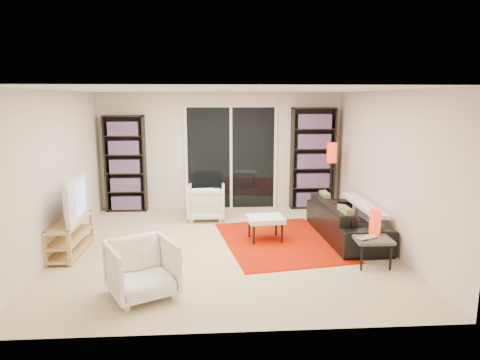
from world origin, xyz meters
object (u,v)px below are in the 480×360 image
object	(u,v)px
bookshelf_right	(313,158)
tv_stand	(70,236)
ottoman	(265,220)
sofa	(347,220)
floor_lamp	(332,160)
bookshelf_left	(125,164)
armchair_front	(142,269)
side_table	(372,240)
armchair_back	(206,202)

from	to	relation	value
bookshelf_right	tv_stand	xyz separation A→B (m)	(-4.22, -2.45, -0.79)
tv_stand	ottoman	xyz separation A→B (m)	(2.98, 0.37, 0.08)
sofa	floor_lamp	world-z (taller)	floor_lamp
bookshelf_left	ottoman	world-z (taller)	bookshelf_left
bookshelf_left	bookshelf_right	bearing A→B (deg)	-0.00
armchair_front	floor_lamp	bearing A→B (deg)	19.56
bookshelf_right	armchair_front	distance (m)	4.98
bookshelf_left	ottoman	xyz separation A→B (m)	(2.61, -2.08, -0.63)
bookshelf_left	floor_lamp	world-z (taller)	bookshelf_left
bookshelf_right	side_table	xyz separation A→B (m)	(0.10, -3.21, -0.69)
bookshelf_right	side_table	bearing A→B (deg)	-88.27
bookshelf_right	armchair_back	xyz separation A→B (m)	(-2.21, -0.73, -0.72)
tv_stand	floor_lamp	bearing A→B (deg)	22.95
bookshelf_left	floor_lamp	distance (m)	4.13
bookshelf_left	bookshelf_right	xyz separation A→B (m)	(3.85, -0.00, 0.07)
sofa	armchair_front	distance (m)	3.60
armchair_back	armchair_front	world-z (taller)	armchair_front
sofa	armchair_front	xyz separation A→B (m)	(-3.03, -1.94, 0.03)
tv_stand	side_table	bearing A→B (deg)	-10.02
armchair_back	floor_lamp	size ratio (longest dim) A/B	0.50
side_table	floor_lamp	world-z (taller)	floor_lamp
armchair_front	sofa	bearing A→B (deg)	4.93
bookshelf_right	sofa	size ratio (longest dim) A/B	1.02
bookshelf_right	armchair_front	bearing A→B (deg)	-126.32
tv_stand	sofa	distance (m)	4.35
bookshelf_left	floor_lamp	size ratio (longest dim) A/B	1.36
bookshelf_left	ottoman	bearing A→B (deg)	-38.55
side_table	floor_lamp	distance (m)	2.76
tv_stand	bookshelf_right	bearing A→B (deg)	30.14
ottoman	bookshelf_right	bearing A→B (deg)	59.18
sofa	bookshelf_right	bearing A→B (deg)	0.76
armchair_front	side_table	size ratio (longest dim) A/B	1.44
bookshelf_right	bookshelf_left	bearing A→B (deg)	180.00
armchair_back	armchair_front	bearing A→B (deg)	79.25
sofa	side_table	xyz separation A→B (m)	(-0.02, -1.18, 0.06)
armchair_back	ottoman	xyz separation A→B (m)	(0.97, -1.35, 0.02)
armchair_front	bookshelf_left	bearing A→B (deg)	75.62
sofa	side_table	distance (m)	1.18
sofa	armchair_back	bearing A→B (deg)	58.28
armchair_back	sofa	bearing A→B (deg)	152.30
bookshelf_right	floor_lamp	distance (m)	0.61
bookshelf_left	armchair_back	distance (m)	1.91
bookshelf_left	tv_stand	world-z (taller)	bookshelf_left
ottoman	side_table	xyz separation A→B (m)	(1.34, -1.13, 0.01)
sofa	ottoman	xyz separation A→B (m)	(-1.36, -0.05, 0.04)
tv_stand	ottoman	world-z (taller)	tv_stand
armchair_back	side_table	world-z (taller)	armchair_back
side_table	sofa	bearing A→B (deg)	89.11
sofa	side_table	size ratio (longest dim) A/B	4.06
ottoman	side_table	size ratio (longest dim) A/B	1.21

